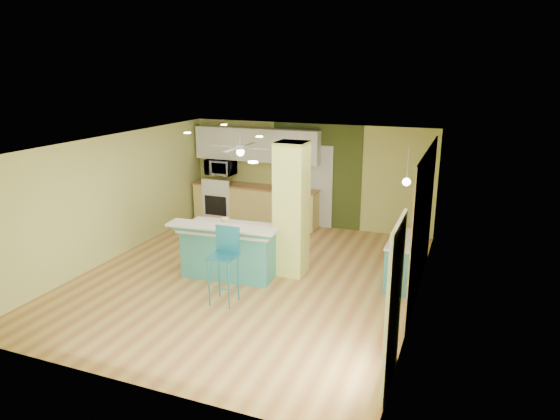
% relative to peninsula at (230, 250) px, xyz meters
% --- Properties ---
extents(floor, '(6.00, 7.00, 0.01)m').
position_rel_peninsula_xyz_m(floor, '(0.37, 0.01, -0.50)').
color(floor, '#A86F3A').
rests_on(floor, ground).
extents(ceiling, '(6.00, 7.00, 0.01)m').
position_rel_peninsula_xyz_m(ceiling, '(0.37, 0.01, 2.01)').
color(ceiling, white).
rests_on(ceiling, wall_back).
extents(wall_back, '(6.00, 0.01, 2.50)m').
position_rel_peninsula_xyz_m(wall_back, '(0.37, 3.51, 0.75)').
color(wall_back, '#C3C76A').
rests_on(wall_back, floor).
extents(wall_front, '(6.00, 0.01, 2.50)m').
position_rel_peninsula_xyz_m(wall_front, '(0.37, -3.50, 0.75)').
color(wall_front, '#C3C76A').
rests_on(wall_front, floor).
extents(wall_left, '(0.01, 7.00, 2.50)m').
position_rel_peninsula_xyz_m(wall_left, '(-2.63, 0.01, 0.75)').
color(wall_left, '#C3C76A').
rests_on(wall_left, floor).
extents(wall_right, '(0.01, 7.00, 2.50)m').
position_rel_peninsula_xyz_m(wall_right, '(3.38, 0.01, 0.75)').
color(wall_right, '#C3C76A').
rests_on(wall_right, floor).
extents(wood_panel, '(0.02, 3.40, 2.50)m').
position_rel_peninsula_xyz_m(wood_panel, '(3.36, 0.61, 0.75)').
color(wood_panel, '#8D7250').
rests_on(wood_panel, floor).
extents(olive_accent, '(2.20, 0.02, 2.50)m').
position_rel_peninsula_xyz_m(olive_accent, '(0.57, 3.49, 0.75)').
color(olive_accent, '#3E4B1E').
rests_on(olive_accent, floor).
extents(interior_door, '(0.82, 0.05, 2.00)m').
position_rel_peninsula_xyz_m(interior_door, '(0.57, 3.47, 0.50)').
color(interior_door, silver).
rests_on(interior_door, floor).
extents(french_door, '(0.04, 1.08, 2.10)m').
position_rel_peninsula_xyz_m(french_door, '(3.34, -2.29, 0.55)').
color(french_door, white).
rests_on(french_door, floor).
extents(column, '(0.55, 0.55, 2.50)m').
position_rel_peninsula_xyz_m(column, '(1.02, 0.51, 0.75)').
color(column, '#DAE56A').
rests_on(column, floor).
extents(kitchen_run, '(3.25, 0.63, 0.94)m').
position_rel_peninsula_xyz_m(kitchen_run, '(-0.93, 3.21, -0.03)').
color(kitchen_run, '#E8D279').
rests_on(kitchen_run, floor).
extents(stove, '(0.76, 0.66, 1.08)m').
position_rel_peninsula_xyz_m(stove, '(-1.88, 3.20, -0.04)').
color(stove, white).
rests_on(stove, floor).
extents(upper_cabinets, '(3.20, 0.34, 0.80)m').
position_rel_peninsula_xyz_m(upper_cabinets, '(-0.93, 3.33, 1.45)').
color(upper_cabinets, white).
rests_on(upper_cabinets, wall_back).
extents(microwave, '(0.70, 0.48, 0.39)m').
position_rel_peninsula_xyz_m(microwave, '(-1.88, 3.21, 0.85)').
color(microwave, silver).
rests_on(microwave, wall_back).
extents(ceiling_fan, '(1.41, 1.41, 0.61)m').
position_rel_peninsula_xyz_m(ceiling_fan, '(-0.73, 2.01, 1.58)').
color(ceiling_fan, silver).
rests_on(ceiling_fan, ceiling).
extents(pendant_lamp, '(0.14, 0.14, 0.69)m').
position_rel_peninsula_xyz_m(pendant_lamp, '(3.02, 0.76, 1.39)').
color(pendant_lamp, white).
rests_on(pendant_lamp, ceiling).
extents(wall_decor, '(0.03, 0.90, 0.70)m').
position_rel_peninsula_xyz_m(wall_decor, '(3.34, 0.81, 1.05)').
color(wall_decor, brown).
rests_on(wall_decor, wood_panel).
extents(peninsula, '(2.04, 1.21, 1.08)m').
position_rel_peninsula_xyz_m(peninsula, '(0.00, 0.00, 0.00)').
color(peninsula, teal).
rests_on(peninsula, floor).
extents(bar_stool, '(0.43, 0.43, 1.28)m').
position_rel_peninsula_xyz_m(bar_stool, '(0.43, -1.01, 0.36)').
color(bar_stool, teal).
rests_on(bar_stool, floor).
extents(side_counter, '(0.55, 1.30, 0.84)m').
position_rel_peninsula_xyz_m(side_counter, '(3.07, 0.81, -0.08)').
color(side_counter, teal).
rests_on(side_counter, floor).
extents(fruit_bowl, '(0.35, 0.35, 0.06)m').
position_rel_peninsula_xyz_m(fruit_bowl, '(-0.29, 3.13, 0.48)').
color(fruit_bowl, '#362416').
rests_on(fruit_bowl, kitchen_run).
extents(canister, '(0.15, 0.15, 0.17)m').
position_rel_peninsula_xyz_m(canister, '(-0.09, -0.01, 0.52)').
color(canister, yellow).
rests_on(canister, peninsula).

